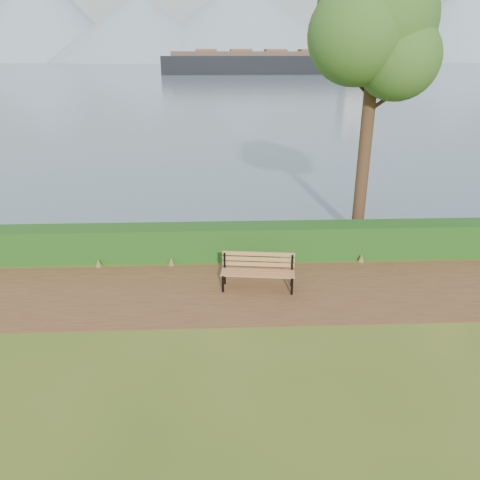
{
  "coord_description": "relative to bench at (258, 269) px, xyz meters",
  "views": [
    {
      "loc": [
        0.36,
        -10.43,
        5.73
      ],
      "look_at": [
        0.87,
        1.2,
        1.1
      ],
      "focal_mm": 35.0,
      "sensor_mm": 36.0,
      "label": 1
    }
  ],
  "objects": [
    {
      "name": "hedge",
      "position": [
        -1.31,
        2.05,
        -0.05
      ],
      "size": [
        32.0,
        0.85,
        1.0
      ],
      "primitive_type": "cube",
      "color": "#164112",
      "rests_on": "ground"
    },
    {
      "name": "mountains",
      "position": [
        -10.48,
        405.5,
        27.15
      ],
      "size": [
        585.0,
        190.0,
        70.0
      ],
      "color": "#788FA0",
      "rests_on": "ground"
    },
    {
      "name": "cargo_ship",
      "position": [
        21.66,
        142.0,
        2.8
      ],
      "size": [
        74.36,
        14.14,
        22.47
      ],
      "rotation": [
        0.0,
        0.0,
        0.03
      ],
      "color": "black",
      "rests_on": "ground"
    },
    {
      "name": "bench",
      "position": [
        0.0,
        0.0,
        0.0
      ],
      "size": [
        1.95,
        0.78,
        0.95
      ],
      "rotation": [
        0.0,
        0.0,
        -0.12
      ],
      "color": "black",
      "rests_on": "ground"
    },
    {
      "name": "ground",
      "position": [
        -1.31,
        -0.55,
        -0.55
      ],
      "size": [
        140.0,
        140.0,
        0.0
      ],
      "primitive_type": "plane",
      "color": "#425919",
      "rests_on": "ground"
    },
    {
      "name": "water",
      "position": [
        -1.31,
        259.45,
        -0.54
      ],
      "size": [
        700.0,
        510.0,
        0.0
      ],
      "primitive_type": "cube",
      "color": "#3F5866",
      "rests_on": "ground"
    },
    {
      "name": "tree",
      "position": [
        3.66,
        3.7,
        5.88
      ],
      "size": [
        4.15,
        3.78,
        8.65
      ],
      "rotation": [
        0.0,
        0.0,
        0.35
      ],
      "color": "#322114",
      "rests_on": "ground"
    },
    {
      "name": "path",
      "position": [
        -1.31,
        -0.25,
        -0.54
      ],
      "size": [
        40.0,
        3.4,
        0.01
      ],
      "primitive_type": "cube",
      "color": "brown",
      "rests_on": "ground"
    }
  ]
}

